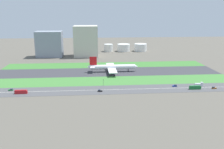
% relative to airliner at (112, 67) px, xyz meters
% --- Properties ---
extents(ground_plane, '(800.00, 800.00, 0.00)m').
position_rel_airliner_xyz_m(ground_plane, '(-5.31, -0.00, -6.23)').
color(ground_plane, '#5B564C').
extents(runway, '(280.00, 46.00, 0.10)m').
position_rel_airliner_xyz_m(runway, '(-5.31, -0.00, -6.18)').
color(runway, '#38383D').
rests_on(runway, ground_plane).
extents(grass_median_north, '(280.00, 36.00, 0.10)m').
position_rel_airliner_xyz_m(grass_median_north, '(-5.31, 41.00, -6.18)').
color(grass_median_north, '#3D7A33').
rests_on(grass_median_north, ground_plane).
extents(grass_median_south, '(280.00, 36.00, 0.10)m').
position_rel_airliner_xyz_m(grass_median_south, '(-5.31, -41.00, -6.18)').
color(grass_median_south, '#427F38').
rests_on(grass_median_south, ground_plane).
extents(highway, '(280.00, 28.00, 0.10)m').
position_rel_airliner_xyz_m(highway, '(-5.31, -73.00, -6.18)').
color(highway, '#4C4C4F').
rests_on(highway, ground_plane).
extents(highway_centerline, '(266.00, 0.50, 0.01)m').
position_rel_airliner_xyz_m(highway_centerline, '(-5.31, -73.00, -6.13)').
color(highway_centerline, silver).
rests_on(highway_centerline, highway).
extents(airliner, '(65.00, 56.00, 19.70)m').
position_rel_airliner_xyz_m(airliner, '(0.00, 0.00, 0.00)').
color(airliner, white).
rests_on(airliner, runway).
extents(bus_1, '(11.60, 2.50, 3.50)m').
position_rel_airliner_xyz_m(bus_1, '(77.10, -78.00, -4.41)').
color(bus_1, '#19662D').
rests_on(bus_1, highway).
extents(car_1, '(4.40, 1.80, 2.00)m').
position_rel_airliner_xyz_m(car_1, '(-104.43, -68.00, -5.31)').
color(car_1, '#19662D').
rests_on(car_1, highway).
extents(bus_0, '(11.60, 2.50, 3.50)m').
position_rel_airliner_xyz_m(bus_0, '(-92.04, -78.00, -4.41)').
color(bus_0, '#B2191E').
rests_on(bus_0, highway).
extents(car_0, '(4.40, 1.80, 2.00)m').
position_rel_airliner_xyz_m(car_0, '(96.80, -78.00, -5.31)').
color(car_0, brown).
rests_on(car_0, highway).
extents(car_3, '(4.40, 1.80, 2.00)m').
position_rel_airliner_xyz_m(car_3, '(-17.68, -78.00, -5.31)').
color(car_3, black).
rests_on(car_3, highway).
extents(car_2, '(4.40, 1.80, 2.00)m').
position_rel_airliner_xyz_m(car_2, '(59.95, -68.00, -5.31)').
color(car_2, navy).
rests_on(car_2, highway).
extents(truck_0, '(8.40, 2.50, 4.00)m').
position_rel_airliner_xyz_m(truck_0, '(85.68, -68.00, -4.56)').
color(truck_0, silver).
rests_on(truck_0, highway).
extents(traffic_light, '(0.36, 0.50, 7.20)m').
position_rel_airliner_xyz_m(traffic_light, '(-13.47, -60.01, -1.94)').
color(traffic_light, '#4C4C51').
rests_on(traffic_light, highway).
extents(terminal_building, '(42.73, 27.58, 42.34)m').
position_rel_airliner_xyz_m(terminal_building, '(-95.31, 114.00, 14.94)').
color(terminal_building, gray).
rests_on(terminal_building, ground_plane).
extents(hangar_building, '(39.58, 35.73, 51.01)m').
position_rel_airliner_xyz_m(hangar_building, '(-34.70, 114.00, 19.27)').
color(hangar_building, beige).
rests_on(hangar_building, ground_plane).
extents(fuel_tank_west, '(16.58, 16.58, 13.89)m').
position_rel_airliner_xyz_m(fuel_tank_west, '(6.55, 159.00, 0.71)').
color(fuel_tank_west, silver).
rests_on(fuel_tank_west, ground_plane).
extents(fuel_tank_centre, '(23.58, 23.58, 13.73)m').
position_rel_airliner_xyz_m(fuel_tank_centre, '(35.24, 159.00, 0.64)').
color(fuel_tank_centre, silver).
rests_on(fuel_tank_centre, ground_plane).
extents(fuel_tank_east, '(23.59, 23.59, 13.97)m').
position_rel_airliner_xyz_m(fuel_tank_east, '(67.93, 159.00, 0.75)').
color(fuel_tank_east, silver).
rests_on(fuel_tank_east, ground_plane).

